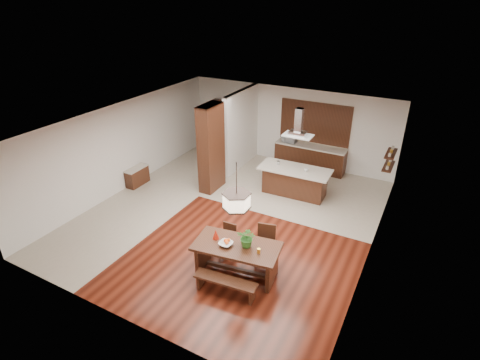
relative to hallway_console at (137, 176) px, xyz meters
The scene contains 25 objects.
room_shell 4.20m from the hallway_console, ahead, with size 9.00×9.04×2.92m.
tile_hallway 1.12m from the hallway_console, 10.68° to the right, with size 2.50×9.00×0.01m, color #B8AC99.
tile_kitchen 5.57m from the hallway_console, 24.44° to the left, with size 5.50×4.00×0.01m, color #B8AC99.
soffit_band 4.60m from the hallway_console, ahead, with size 8.00×9.00×0.02m, color #381B0E.
partition_pier 2.85m from the hallway_console, 22.54° to the left, with size 0.45×1.00×2.90m, color black.
partition_stub 4.09m from the hallway_console, 52.14° to the left, with size 0.18×2.40×2.90m, color silver.
hallway_console is the anchor object (origin of this frame).
hallway_doorway 4.41m from the hallway_console, 75.20° to the left, with size 1.10×0.20×2.10m, color black.
rear_counter 6.26m from the hallway_console, 39.75° to the left, with size 2.60×0.62×0.95m.
kitchen_window 6.58m from the hallway_console, 41.53° to the left, with size 2.60×0.08×1.50m, color #915F2B.
shelf_lower 8.12m from the hallway_console, 17.35° to the left, with size 0.26×0.90×0.04m, color black.
shelf_upper 8.18m from the hallway_console, 17.35° to the left, with size 0.26×0.90×0.04m, color black.
dining_table 5.73m from the hallway_console, 24.70° to the right, with size 2.09×1.25×0.82m.
dining_bench 6.13m from the hallway_console, 30.32° to the right, with size 1.43×0.31×0.40m, color black, non-canonical shape.
dining_chair_left 4.98m from the hallway_console, 21.93° to the right, with size 0.37×0.37×0.84m, color black, non-canonical shape.
dining_chair_right 5.86m from the hallway_console, 17.11° to the right, with size 0.45×0.45×1.01m, color black, non-canonical shape.
pendant_lantern 6.04m from the hallway_console, 24.70° to the right, with size 0.64×0.64×1.31m, color beige, non-canonical shape.
foliage_plant 5.95m from the hallway_console, 23.09° to the right, with size 0.43×0.38×0.48m, color #2D6A23.
fruit_bowl 5.60m from the hallway_console, 26.77° to the right, with size 0.31×0.31×0.08m, color beige.
napkin_cone 5.26m from the hallway_console, 27.31° to the right, with size 0.15×0.15×0.24m, color #B41E0C.
gold_ornament 6.27m from the hallway_console, 22.69° to the right, with size 0.08×0.08×0.11m, color gold.
kitchen_island 5.35m from the hallway_console, 20.86° to the left, with size 2.31×1.06×0.94m.
range_hood 5.76m from the hallway_console, 20.90° to the left, with size 0.90×0.55×0.87m, color silver, non-canonical shape.
island_cup 5.73m from the hallway_console, 18.91° to the left, with size 0.13×0.13×0.10m, color silver.
microwave 5.68m from the hallway_console, 44.82° to the left, with size 0.52×0.35×0.29m, color #B3B7BA.
Camera 1 is at (4.72, -8.27, 6.02)m, focal length 28.00 mm.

